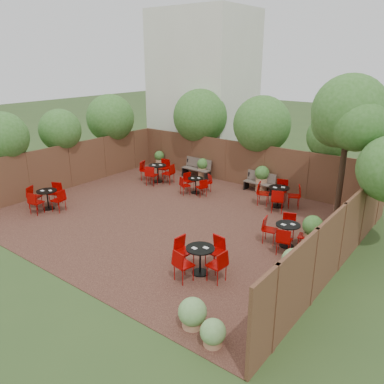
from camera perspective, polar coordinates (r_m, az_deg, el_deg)
The scene contains 13 objects.
ground at distance 14.41m, azimuth -2.79°, elevation -3.87°, with size 80.00×80.00×0.00m, color #354F23.
courtyard_paving at distance 14.41m, azimuth -2.80°, elevation -3.84°, with size 12.00×10.00×0.02m, color #371E16.
fence_back at distance 17.97m, azimuth 7.55°, elevation 4.07°, with size 12.00×0.08×2.00m, color #4C2C1C.
fence_left at distance 18.36m, azimuth -17.31°, elevation 3.68°, with size 0.08×10.00×2.00m, color #4C2C1C.
fence_right at distance 11.39m, azimuth 20.95°, elevation -6.25°, with size 0.08×10.00×2.00m, color #4C2C1C.
neighbour_building at distance 22.39m, azimuth 1.65°, elevation 15.01°, with size 5.00×4.00×8.00m, color silver.
overhang_foliage at distance 17.56m, azimuth -0.55°, elevation 9.57°, with size 15.36×10.56×2.69m.
courtyard_tree at distance 13.85m, azimuth 21.91°, elevation 10.17°, with size 2.63×2.53×5.15m.
park_bench_left at distance 19.06m, azimuth 0.76°, elevation 3.55°, with size 1.51×0.51×0.93m.
park_bench_right at distance 17.30m, azimuth 9.91°, elevation 1.49°, with size 1.40×0.48×0.86m.
bistro_tables at distance 14.73m, azimuth -0.19°, elevation -1.38°, with size 10.28×7.57×0.93m.
planters at distance 16.50m, azimuth 6.60°, elevation 1.28°, with size 10.46×4.67×1.14m.
low_shrubs at distance 9.60m, azimuth 7.28°, elevation -14.56°, with size 1.42×4.30×0.69m.
Camera 1 is at (8.64, -10.05, 5.66)m, focal length 36.51 mm.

